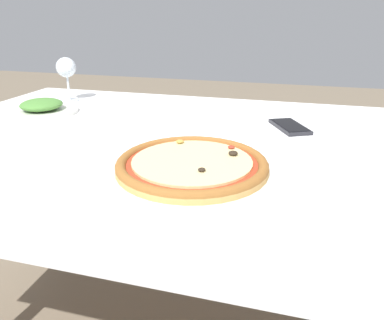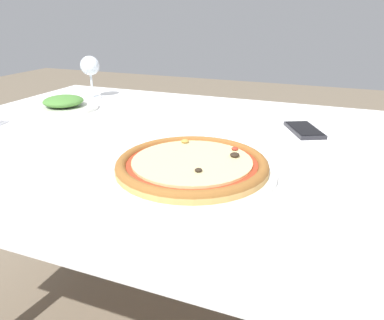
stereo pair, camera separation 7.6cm
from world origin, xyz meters
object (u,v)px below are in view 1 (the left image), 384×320
Objects in this scene: cell_phone at (290,127)px; side_plate at (42,108)px; pizza_plate at (192,166)px; wine_glass_far_left at (66,69)px; dining_table at (166,167)px.

side_plate reaches higher than cell_phone.
cell_phone is at bearing 64.23° from pizza_plate.
cell_phone is 0.70× the size of side_plate.
wine_glass_far_left is 0.21m from side_plate.
pizza_plate is at bearing -29.44° from side_plate.
cell_phone is at bearing 2.82° from side_plate.
wine_glass_far_left is 0.98× the size of cell_phone.
wine_glass_far_left is at bearing 169.81° from cell_phone.
wine_glass_far_left reaches higher than pizza_plate.
dining_table is at bearing 123.31° from pizza_plate.
dining_table is 4.19× the size of pizza_plate.
pizza_plate is 0.42m from cell_phone.
cell_phone is at bearing 31.82° from dining_table.
pizza_plate is at bearing -56.69° from dining_table.
wine_glass_far_left is (-0.49, 0.33, 0.19)m from dining_table.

